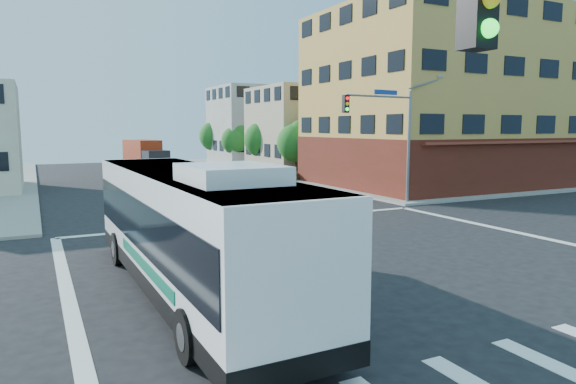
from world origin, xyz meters
name	(u,v)px	position (x,y,z in m)	size (l,w,h in m)	color
ground	(363,265)	(0.00, 0.00, 0.00)	(120.00, 120.00, 0.00)	black
sidewalk_ne	(434,165)	(35.00, 35.00, 0.07)	(50.00, 50.00, 0.15)	gray
corner_building_ne	(436,114)	(19.99, 18.48, 5.89)	(18.10, 15.44, 14.00)	#B89542
building_east_near	(313,130)	(16.98, 33.98, 4.51)	(12.06, 10.06, 9.00)	tan
building_east_far	(261,126)	(16.98, 47.98, 5.01)	(12.06, 10.06, 10.00)	#ABABA6
signal_mast_ne	(389,124)	(9.08, 10.62, 4.98)	(7.91, 1.13, 8.07)	slate
signal_mast_sw	(189,99)	(-9.08, -10.64, 4.98)	(7.91, 1.01, 8.07)	slate
street_tree_a	(297,140)	(11.90, 27.92, 3.59)	(3.60, 3.60, 5.53)	#321F12
street_tree_b	(263,137)	(11.90, 35.92, 3.75)	(3.80, 3.80, 5.79)	#321F12
street_tree_c	(236,139)	(11.90, 43.92, 3.46)	(3.40, 3.40, 5.29)	#321F12
street_tree_d	(215,134)	(11.90, 51.92, 3.88)	(4.00, 4.00, 6.03)	#321F12
transit_bus	(190,228)	(-6.29, -0.45, 1.93)	(3.16, 13.37, 3.94)	black
box_truck	(146,157)	(0.32, 39.97, 1.69)	(3.53, 8.00, 3.48)	#232328
parked_car	(279,172)	(9.78, 27.54, 0.74)	(1.74, 4.32, 1.47)	#B38848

